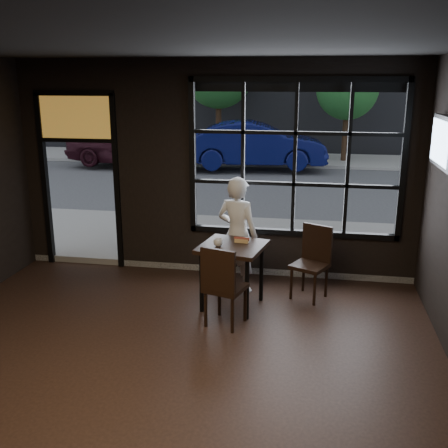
% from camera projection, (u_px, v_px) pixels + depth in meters
% --- Properties ---
extents(floor, '(6.00, 7.00, 0.02)m').
position_uv_depth(floor, '(141.00, 405.00, 4.86)').
color(floor, black).
rests_on(floor, ground).
extents(ceiling, '(6.00, 7.00, 0.02)m').
position_uv_depth(ceiling, '(122.00, 38.00, 3.99)').
color(ceiling, black).
rests_on(ceiling, ground).
extents(window_frame, '(3.06, 0.12, 2.28)m').
position_uv_depth(window_frame, '(295.00, 159.00, 7.49)').
color(window_frame, black).
rests_on(window_frame, ground).
extents(stained_transom, '(1.20, 0.06, 0.70)m').
position_uv_depth(stained_transom, '(76.00, 117.00, 7.89)').
color(stained_transom, orange).
rests_on(stained_transom, ground).
extents(street_asphalt, '(60.00, 41.00, 0.04)m').
position_uv_depth(street_asphalt, '(288.00, 135.00, 27.62)').
color(street_asphalt, '#545456').
rests_on(street_asphalt, ground).
extents(cafe_table, '(0.92, 0.92, 0.85)m').
position_uv_depth(cafe_table, '(232.00, 275.00, 6.84)').
color(cafe_table, black).
rests_on(cafe_table, floor).
extents(chair_near, '(0.55, 0.55, 1.02)m').
position_uv_depth(chair_near, '(226.00, 285.00, 6.31)').
color(chair_near, black).
rests_on(chair_near, floor).
extents(chair_window, '(0.58, 0.58, 1.00)m').
position_uv_depth(chair_window, '(310.00, 263.00, 7.07)').
color(chair_window, black).
rests_on(chair_window, floor).
extents(man, '(0.69, 0.56, 1.64)m').
position_uv_depth(man, '(237.00, 235.00, 7.26)').
color(man, silver).
rests_on(man, floor).
extents(hotdog, '(0.21, 0.10, 0.06)m').
position_uv_depth(hotdog, '(242.00, 240.00, 6.82)').
color(hotdog, tan).
rests_on(hotdog, cafe_table).
extents(cup, '(0.12, 0.12, 0.10)m').
position_uv_depth(cup, '(218.00, 243.00, 6.66)').
color(cup, silver).
rests_on(cup, cafe_table).
extents(tv, '(0.11, 1.00, 0.58)m').
position_uv_depth(tv, '(444.00, 142.00, 5.96)').
color(tv, black).
rests_on(tv, wall_right).
extents(navy_car, '(4.66, 2.13, 1.48)m').
position_uv_depth(navy_car, '(255.00, 145.00, 16.79)').
color(navy_car, '#090F43').
rests_on(navy_car, street_asphalt).
extents(maroon_car, '(4.45, 2.15, 1.46)m').
position_uv_depth(maroon_car, '(132.00, 143.00, 17.32)').
color(maroon_car, black).
rests_on(maroon_car, street_asphalt).
extents(tree_left, '(2.54, 2.54, 4.34)m').
position_uv_depth(tree_left, '(218.00, 74.00, 19.07)').
color(tree_left, '#332114').
rests_on(tree_left, street_asphalt).
extents(tree_right, '(2.12, 2.12, 3.62)m').
position_uv_depth(tree_right, '(348.00, 89.00, 17.81)').
color(tree_right, '#332114').
rests_on(tree_right, street_asphalt).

